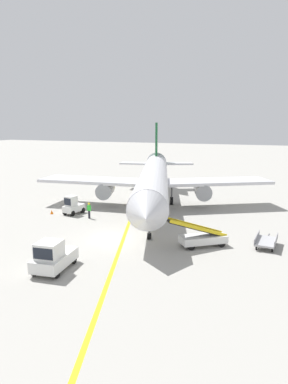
{
  "coord_description": "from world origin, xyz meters",
  "views": [
    {
      "loc": [
        13.37,
        -25.85,
        9.88
      ],
      "look_at": [
        -0.82,
        9.06,
        2.5
      ],
      "focal_mm": 32.53,
      "sensor_mm": 36.0,
      "label": 1
    }
  ],
  "objects_px": {
    "airliner": "(154,179)",
    "ground_crew_marshaller": "(89,210)",
    "belt_loader_forward_hold": "(202,237)",
    "safety_cone_wingtip_left": "(153,195)",
    "baggage_tug_near_wing": "(73,206)",
    "baggage_cart_loaded": "(266,241)",
    "pushback_tug": "(53,257)",
    "safety_cone_nose_right": "(52,212)"
  },
  "relations": [
    {
      "from": "belt_loader_forward_hold",
      "to": "baggage_cart_loaded",
      "type": "xyz_separation_m",
      "value": [
        4.91,
        1.85,
        -0.31
      ]
    },
    {
      "from": "airliner",
      "to": "pushback_tug",
      "type": "bearing_deg",
      "value": -89.51
    },
    {
      "from": "safety_cone_nose_right",
      "to": "safety_cone_wingtip_left",
      "type": "xyz_separation_m",
      "value": [
        7.3,
        12.84,
        0.0
      ]
    },
    {
      "from": "pushback_tug",
      "to": "baggage_cart_loaded",
      "type": "bearing_deg",
      "value": 38.29
    },
    {
      "from": "ground_crew_marshaller",
      "to": "baggage_tug_near_wing",
      "type": "bearing_deg",
      "value": 161.64
    },
    {
      "from": "safety_cone_nose_right",
      "to": "baggage_cart_loaded",
      "type": "bearing_deg",
      "value": -5.39
    },
    {
      "from": "pushback_tug",
      "to": "baggage_tug_near_wing",
      "type": "xyz_separation_m",
      "value": [
        -7.33,
        13.49,
        -0.07
      ]
    },
    {
      "from": "baggage_cart_loaded",
      "to": "ground_crew_marshaller",
      "type": "height_order",
      "value": "ground_crew_marshaller"
    },
    {
      "from": "airliner",
      "to": "ground_crew_marshaller",
      "type": "relative_size",
      "value": 20.21
    },
    {
      "from": "baggage_cart_loaded",
      "to": "safety_cone_nose_right",
      "type": "relative_size",
      "value": 8.64
    },
    {
      "from": "baggage_cart_loaded",
      "to": "baggage_tug_near_wing",
      "type": "bearing_deg",
      "value": 171.65
    },
    {
      "from": "pushback_tug",
      "to": "safety_cone_nose_right",
      "type": "distance_m",
      "value": 15.85
    },
    {
      "from": "belt_loader_forward_hold",
      "to": "safety_cone_nose_right",
      "type": "distance_m",
      "value": 18.35
    },
    {
      "from": "airliner",
      "to": "belt_loader_forward_hold",
      "type": "height_order",
      "value": "airliner"
    },
    {
      "from": "baggage_cart_loaded",
      "to": "ground_crew_marshaller",
      "type": "relative_size",
      "value": 2.24
    },
    {
      "from": "airliner",
      "to": "pushback_tug",
      "type": "distance_m",
      "value": 20.17
    },
    {
      "from": "baggage_tug_near_wing",
      "to": "safety_cone_nose_right",
      "type": "distance_m",
      "value": 2.49
    },
    {
      "from": "airliner",
      "to": "baggage_cart_loaded",
      "type": "xyz_separation_m",
      "value": [
        13.42,
        -9.56,
        -2.95
      ]
    },
    {
      "from": "belt_loader_forward_hold",
      "to": "baggage_cart_loaded",
      "type": "height_order",
      "value": "belt_loader_forward_hold"
    },
    {
      "from": "pushback_tug",
      "to": "belt_loader_forward_hold",
      "type": "relative_size",
      "value": 0.8
    },
    {
      "from": "pushback_tug",
      "to": "ground_crew_marshaller",
      "type": "height_order",
      "value": "pushback_tug"
    },
    {
      "from": "safety_cone_nose_right",
      "to": "safety_cone_wingtip_left",
      "type": "distance_m",
      "value": 14.77
    },
    {
      "from": "ground_crew_marshaller",
      "to": "safety_cone_nose_right",
      "type": "distance_m",
      "value": 4.89
    },
    {
      "from": "safety_cone_wingtip_left",
      "to": "airliner",
      "type": "bearing_deg",
      "value": -68.95
    },
    {
      "from": "airliner",
      "to": "baggage_tug_near_wing",
      "type": "height_order",
      "value": "airliner"
    },
    {
      "from": "baggage_tug_near_wing",
      "to": "safety_cone_wingtip_left",
      "type": "bearing_deg",
      "value": 67.06
    },
    {
      "from": "baggage_tug_near_wing",
      "to": "belt_loader_forward_hold",
      "type": "xyz_separation_m",
      "value": [
        15.67,
        -4.87,
        -0.15
      ]
    },
    {
      "from": "airliner",
      "to": "baggage_tug_near_wing",
      "type": "xyz_separation_m",
      "value": [
        -7.16,
        -6.54,
        -2.49
      ]
    },
    {
      "from": "belt_loader_forward_hold",
      "to": "baggage_tug_near_wing",
      "type": "bearing_deg",
      "value": 162.75
    },
    {
      "from": "airliner",
      "to": "belt_loader_forward_hold",
      "type": "relative_size",
      "value": 7.25
    },
    {
      "from": "airliner",
      "to": "pushback_tug",
      "type": "xyz_separation_m",
      "value": [
        0.17,
        -20.02,
        -2.42
      ]
    },
    {
      "from": "safety_cone_wingtip_left",
      "to": "pushback_tug",
      "type": "bearing_deg",
      "value": -84.92
    },
    {
      "from": "baggage_tug_near_wing",
      "to": "ground_crew_marshaller",
      "type": "bearing_deg",
      "value": -18.36
    },
    {
      "from": "airliner",
      "to": "belt_loader_forward_hold",
      "type": "distance_m",
      "value": 14.47
    },
    {
      "from": "airliner",
      "to": "safety_cone_wingtip_left",
      "type": "height_order",
      "value": "airliner"
    },
    {
      "from": "belt_loader_forward_hold",
      "to": "safety_cone_wingtip_left",
      "type": "relative_size",
      "value": 10.77
    },
    {
      "from": "belt_loader_forward_hold",
      "to": "ground_crew_marshaller",
      "type": "xyz_separation_m",
      "value": [
        -13.06,
        4.0,
        0.13
      ]
    },
    {
      "from": "ground_crew_marshaller",
      "to": "belt_loader_forward_hold",
      "type": "bearing_deg",
      "value": -17.03
    },
    {
      "from": "pushback_tug",
      "to": "baggage_cart_loaded",
      "type": "distance_m",
      "value": 16.9
    },
    {
      "from": "pushback_tug",
      "to": "airliner",
      "type": "bearing_deg",
      "value": 90.49
    },
    {
      "from": "baggage_cart_loaded",
      "to": "ground_crew_marshaller",
      "type": "xyz_separation_m",
      "value": [
        -17.97,
        2.15,
        0.44
      ]
    },
    {
      "from": "airliner",
      "to": "ground_crew_marshaller",
      "type": "bearing_deg",
      "value": -121.56
    }
  ]
}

